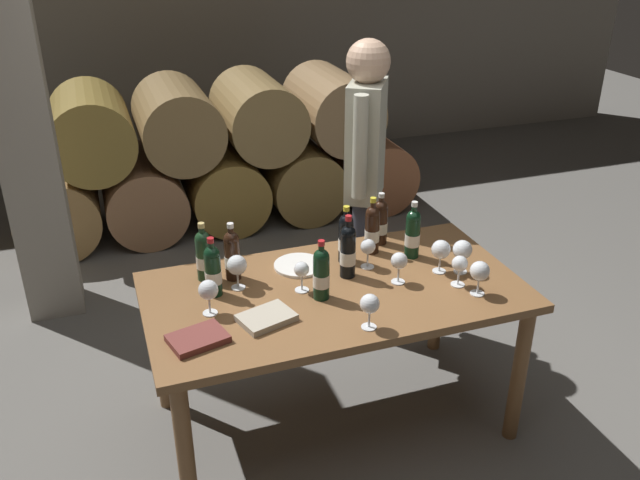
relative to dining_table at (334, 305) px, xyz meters
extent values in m
plane|color=#66635E|center=(0.00, 0.00, -0.67)|extent=(14.00, 14.00, 0.00)
cube|color=gray|center=(0.00, 4.20, 0.73)|extent=(10.00, 0.24, 2.80)
cylinder|color=olive|center=(-1.26, 2.60, -0.37)|extent=(0.60, 0.90, 0.60)
cylinder|color=#926746|center=(-0.63, 2.60, -0.37)|extent=(0.60, 0.90, 0.60)
cylinder|color=olive|center=(0.00, 2.60, -0.37)|extent=(0.60, 0.90, 0.60)
cylinder|color=olive|center=(0.63, 2.60, -0.37)|extent=(0.60, 0.90, 0.60)
cylinder|color=#985937|center=(1.26, 2.60, -0.37)|extent=(0.60, 0.90, 0.60)
cylinder|color=olive|center=(-0.95, 2.60, 0.18)|extent=(0.60, 0.90, 0.60)
cylinder|color=olive|center=(-0.32, 2.60, 0.18)|extent=(0.60, 0.90, 0.60)
cylinder|color=olive|center=(0.31, 2.60, 0.18)|extent=(0.60, 0.90, 0.60)
cylinder|color=#907049|center=(0.95, 2.60, 0.18)|extent=(0.60, 0.90, 0.60)
cube|color=gray|center=(-1.30, 1.60, 0.63)|extent=(0.32, 0.32, 2.60)
cube|color=brown|center=(0.00, 0.00, 0.07)|extent=(1.70, 0.90, 0.04)
cylinder|color=brown|center=(-0.77, -0.39, -0.31)|extent=(0.07, 0.07, 0.72)
cylinder|color=brown|center=(0.77, -0.39, -0.31)|extent=(0.07, 0.07, 0.72)
cylinder|color=brown|center=(-0.77, 0.39, -0.31)|extent=(0.07, 0.07, 0.72)
cylinder|color=brown|center=(0.77, 0.39, -0.31)|extent=(0.07, 0.07, 0.72)
cylinder|color=black|center=(0.10, 0.09, 0.20)|extent=(0.07, 0.07, 0.22)
sphere|color=black|center=(0.10, 0.09, 0.31)|extent=(0.07, 0.07, 0.07)
cylinder|color=black|center=(0.10, 0.09, 0.34)|extent=(0.03, 0.03, 0.07)
cylinder|color=#B21E23|center=(0.10, 0.09, 0.39)|extent=(0.03, 0.03, 0.02)
cylinder|color=silver|center=(0.10, 0.09, 0.19)|extent=(0.07, 0.07, 0.06)
cylinder|color=#19381E|center=(-0.53, 0.28, 0.19)|extent=(0.07, 0.07, 0.20)
sphere|color=#19381E|center=(-0.53, 0.28, 0.30)|extent=(0.07, 0.07, 0.07)
cylinder|color=#19381E|center=(-0.53, 0.28, 0.32)|extent=(0.03, 0.03, 0.06)
cylinder|color=tan|center=(-0.53, 0.28, 0.36)|extent=(0.03, 0.03, 0.02)
cylinder|color=silver|center=(-0.53, 0.28, 0.18)|extent=(0.07, 0.07, 0.06)
cylinder|color=black|center=(0.14, 0.23, 0.19)|extent=(0.07, 0.07, 0.20)
sphere|color=black|center=(0.14, 0.23, 0.30)|extent=(0.07, 0.07, 0.07)
cylinder|color=black|center=(0.14, 0.23, 0.32)|extent=(0.03, 0.03, 0.06)
cylinder|color=gold|center=(0.14, 0.23, 0.37)|extent=(0.03, 0.03, 0.02)
cylinder|color=silver|center=(0.14, 0.23, 0.18)|extent=(0.07, 0.07, 0.06)
cylinder|color=black|center=(-0.08, -0.06, 0.19)|extent=(0.07, 0.07, 0.20)
sphere|color=black|center=(-0.08, -0.06, 0.29)|extent=(0.07, 0.07, 0.07)
cylinder|color=black|center=(-0.08, -0.06, 0.32)|extent=(0.03, 0.03, 0.06)
cylinder|color=#B21E23|center=(-0.08, -0.06, 0.36)|extent=(0.03, 0.03, 0.02)
cylinder|color=silver|center=(-0.08, -0.06, 0.18)|extent=(0.07, 0.07, 0.06)
cylinder|color=black|center=(0.47, 0.17, 0.19)|extent=(0.07, 0.07, 0.20)
sphere|color=black|center=(0.47, 0.17, 0.30)|extent=(0.07, 0.07, 0.07)
cylinder|color=black|center=(0.47, 0.17, 0.33)|extent=(0.03, 0.03, 0.06)
cylinder|color=silver|center=(0.47, 0.17, 0.37)|extent=(0.03, 0.03, 0.02)
cylinder|color=silver|center=(0.47, 0.17, 0.18)|extent=(0.07, 0.07, 0.06)
cylinder|color=black|center=(-0.52, 0.13, 0.19)|extent=(0.07, 0.07, 0.19)
sphere|color=black|center=(-0.52, 0.13, 0.29)|extent=(0.07, 0.07, 0.07)
cylinder|color=black|center=(-0.52, 0.13, 0.32)|extent=(0.03, 0.03, 0.06)
cylinder|color=#B21E23|center=(-0.52, 0.13, 0.36)|extent=(0.03, 0.03, 0.02)
cylinder|color=silver|center=(-0.52, 0.13, 0.18)|extent=(0.07, 0.07, 0.06)
cylinder|color=black|center=(0.38, 0.36, 0.19)|extent=(0.07, 0.07, 0.19)
sphere|color=black|center=(0.38, 0.36, 0.29)|extent=(0.07, 0.07, 0.07)
cylinder|color=black|center=(0.38, 0.36, 0.31)|extent=(0.03, 0.03, 0.06)
cylinder|color=silver|center=(0.38, 0.36, 0.36)|extent=(0.03, 0.03, 0.02)
cylinder|color=silver|center=(0.38, 0.36, 0.18)|extent=(0.07, 0.07, 0.06)
cylinder|color=black|center=(0.30, 0.28, 0.19)|extent=(0.07, 0.07, 0.21)
sphere|color=black|center=(0.30, 0.28, 0.30)|extent=(0.07, 0.07, 0.07)
cylinder|color=black|center=(0.30, 0.28, 0.33)|extent=(0.03, 0.03, 0.06)
cylinder|color=gold|center=(0.30, 0.28, 0.37)|extent=(0.03, 0.03, 0.02)
cylinder|color=silver|center=(0.30, 0.28, 0.18)|extent=(0.07, 0.07, 0.06)
cylinder|color=black|center=(-0.41, 0.24, 0.19)|extent=(0.07, 0.07, 0.20)
sphere|color=black|center=(-0.41, 0.24, 0.29)|extent=(0.07, 0.07, 0.07)
cylinder|color=black|center=(-0.41, 0.24, 0.32)|extent=(0.03, 0.03, 0.06)
cylinder|color=silver|center=(-0.41, 0.24, 0.36)|extent=(0.03, 0.03, 0.02)
cylinder|color=silver|center=(-0.41, 0.24, 0.18)|extent=(0.07, 0.07, 0.06)
cylinder|color=white|center=(0.02, -0.34, 0.09)|extent=(0.06, 0.06, 0.00)
cylinder|color=white|center=(0.02, -0.34, 0.13)|extent=(0.01, 0.01, 0.07)
sphere|color=white|center=(0.02, -0.34, 0.21)|extent=(0.08, 0.08, 0.08)
cylinder|color=white|center=(0.29, -0.05, 0.09)|extent=(0.06, 0.06, 0.00)
cylinder|color=white|center=(0.29, -0.05, 0.13)|extent=(0.01, 0.01, 0.07)
sphere|color=white|center=(0.29, -0.05, 0.20)|extent=(0.08, 0.08, 0.08)
cylinder|color=white|center=(-0.15, 0.03, 0.09)|extent=(0.06, 0.06, 0.00)
cylinder|color=white|center=(-0.15, 0.03, 0.13)|extent=(0.01, 0.01, 0.07)
sphere|color=white|center=(-0.15, 0.03, 0.20)|extent=(0.07, 0.07, 0.07)
cylinder|color=white|center=(0.61, -0.05, 0.09)|extent=(0.06, 0.06, 0.00)
cylinder|color=white|center=(0.61, -0.05, 0.13)|extent=(0.01, 0.01, 0.07)
sphere|color=white|center=(0.61, -0.05, 0.21)|extent=(0.09, 0.09, 0.09)
cylinder|color=white|center=(-0.57, -0.02, 0.09)|extent=(0.06, 0.06, 0.00)
cylinder|color=white|center=(-0.57, -0.02, 0.13)|extent=(0.01, 0.01, 0.07)
sphere|color=white|center=(-0.57, -0.02, 0.21)|extent=(0.08, 0.08, 0.08)
cylinder|color=white|center=(0.22, 0.13, 0.09)|extent=(0.06, 0.06, 0.00)
cylinder|color=white|center=(0.22, 0.13, 0.13)|extent=(0.01, 0.01, 0.07)
sphere|color=white|center=(0.22, 0.13, 0.20)|extent=(0.07, 0.07, 0.07)
cylinder|color=white|center=(-0.41, 0.15, 0.09)|extent=(0.06, 0.06, 0.00)
cylinder|color=white|center=(-0.41, 0.15, 0.13)|extent=(0.01, 0.01, 0.07)
sphere|color=white|center=(-0.41, 0.15, 0.21)|extent=(0.09, 0.09, 0.09)
cylinder|color=white|center=(0.58, -0.26, 0.09)|extent=(0.06, 0.06, 0.00)
cylinder|color=white|center=(0.58, -0.26, 0.13)|extent=(0.01, 0.01, 0.07)
sphere|color=white|center=(0.58, -0.26, 0.21)|extent=(0.09, 0.09, 0.09)
cylinder|color=white|center=(0.54, -0.16, 0.09)|extent=(0.06, 0.06, 0.00)
cylinder|color=white|center=(0.54, -0.16, 0.13)|extent=(0.01, 0.01, 0.07)
sphere|color=white|center=(0.54, -0.16, 0.20)|extent=(0.07, 0.07, 0.07)
cylinder|color=white|center=(0.52, -0.02, 0.09)|extent=(0.06, 0.06, 0.00)
cylinder|color=white|center=(0.52, -0.02, 0.13)|extent=(0.01, 0.01, 0.07)
sphere|color=white|center=(0.52, -0.02, 0.21)|extent=(0.09, 0.09, 0.09)
cube|color=brown|center=(-0.66, -0.21, 0.11)|extent=(0.25, 0.21, 0.03)
cube|color=#B2A893|center=(-0.36, -0.16, 0.11)|extent=(0.26, 0.22, 0.03)
cylinder|color=white|center=(-0.09, 0.25, 0.10)|extent=(0.24, 0.24, 0.01)
cylinder|color=#383842|center=(0.48, 0.80, -0.24)|extent=(0.11, 0.11, 0.85)
cylinder|color=#383842|center=(0.43, 0.70, -0.24)|extent=(0.11, 0.11, 0.85)
cube|color=#B2B29E|center=(0.46, 0.75, 0.51)|extent=(0.32, 0.37, 0.64)
cylinder|color=#B2B29E|center=(0.56, 0.93, 0.54)|extent=(0.08, 0.08, 0.54)
cylinder|color=#B2B29E|center=(0.35, 0.57, 0.54)|extent=(0.08, 0.08, 0.54)
sphere|color=tan|center=(0.46, 0.75, 0.93)|extent=(0.23, 0.23, 0.23)
camera|label=1|loc=(-0.93, -2.45, 1.63)|focal=37.62mm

